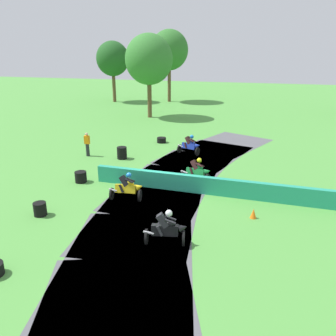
{
  "coord_description": "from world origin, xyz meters",
  "views": [
    {
      "loc": [
        4.73,
        -16.27,
        7.05
      ],
      "look_at": [
        0.05,
        0.72,
        0.9
      ],
      "focal_mm": 37.09,
      "sensor_mm": 36.0,
      "label": 1
    }
  ],
  "objects_px": {
    "motorcycle_lead_blue": "(190,145)",
    "motorcycle_fourth_black": "(167,228)",
    "traffic_cone": "(253,213)",
    "tire_stack_mid_b": "(81,177)",
    "tire_stack_far": "(40,209)",
    "track_marshal": "(87,144)",
    "motorcycle_trailing_yellow": "(127,187)",
    "tire_stack_near": "(162,140)",
    "tire_stack_mid_a": "(122,153)",
    "motorcycle_chase_green": "(197,171)"
  },
  "relations": [
    {
      "from": "motorcycle_lead_blue",
      "to": "traffic_cone",
      "type": "height_order",
      "value": "motorcycle_lead_blue"
    },
    {
      "from": "motorcycle_chase_green",
      "to": "tire_stack_far",
      "type": "xyz_separation_m",
      "value": [
        -5.91,
        -5.82,
        -0.34
      ]
    },
    {
      "from": "motorcycle_fourth_black",
      "to": "track_marshal",
      "type": "distance_m",
      "value": 12.52
    },
    {
      "from": "motorcycle_fourth_black",
      "to": "tire_stack_near",
      "type": "xyz_separation_m",
      "value": [
        -4.38,
        14.15,
        -0.46
      ]
    },
    {
      "from": "tire_stack_mid_b",
      "to": "tire_stack_near",
      "type": "bearing_deg",
      "value": 78.27
    },
    {
      "from": "motorcycle_trailing_yellow",
      "to": "motorcycle_fourth_black",
      "type": "height_order",
      "value": "motorcycle_fourth_black"
    },
    {
      "from": "motorcycle_trailing_yellow",
      "to": "tire_stack_far",
      "type": "distance_m",
      "value": 4.06
    },
    {
      "from": "motorcycle_lead_blue",
      "to": "traffic_cone",
      "type": "distance_m",
      "value": 9.83
    },
    {
      "from": "tire_stack_mid_a",
      "to": "track_marshal",
      "type": "xyz_separation_m",
      "value": [
        -2.49,
        -0.04,
        0.42
      ]
    },
    {
      "from": "motorcycle_lead_blue",
      "to": "tire_stack_far",
      "type": "distance_m",
      "value": 11.74
    },
    {
      "from": "motorcycle_chase_green",
      "to": "tire_stack_far",
      "type": "distance_m",
      "value": 8.3
    },
    {
      "from": "motorcycle_chase_green",
      "to": "traffic_cone",
      "type": "distance_m",
      "value": 4.84
    },
    {
      "from": "tire_stack_near",
      "to": "tire_stack_mid_a",
      "type": "distance_m",
      "value": 4.88
    },
    {
      "from": "motorcycle_chase_green",
      "to": "traffic_cone",
      "type": "xyz_separation_m",
      "value": [
        3.21,
        -3.6,
        -0.42
      ]
    },
    {
      "from": "motorcycle_lead_blue",
      "to": "tire_stack_mid_a",
      "type": "height_order",
      "value": "motorcycle_lead_blue"
    },
    {
      "from": "motorcycle_fourth_black",
      "to": "traffic_cone",
      "type": "distance_m",
      "value": 4.33
    },
    {
      "from": "tire_stack_mid_a",
      "to": "tire_stack_near",
      "type": "bearing_deg",
      "value": 73.72
    },
    {
      "from": "tire_stack_near",
      "to": "tire_stack_far",
      "type": "height_order",
      "value": "tire_stack_far"
    },
    {
      "from": "motorcycle_chase_green",
      "to": "motorcycle_trailing_yellow",
      "type": "height_order",
      "value": "motorcycle_trailing_yellow"
    },
    {
      "from": "tire_stack_mid_b",
      "to": "tire_stack_far",
      "type": "xyz_separation_m",
      "value": [
        0.25,
        -4.09,
        0.0
      ]
    },
    {
      "from": "motorcycle_chase_green",
      "to": "tire_stack_far",
      "type": "bearing_deg",
      "value": -135.41
    },
    {
      "from": "motorcycle_trailing_yellow",
      "to": "traffic_cone",
      "type": "height_order",
      "value": "motorcycle_trailing_yellow"
    },
    {
      "from": "motorcycle_chase_green",
      "to": "track_marshal",
      "type": "height_order",
      "value": "track_marshal"
    },
    {
      "from": "motorcycle_chase_green",
      "to": "motorcycle_trailing_yellow",
      "type": "xyz_separation_m",
      "value": [
        -2.79,
        -3.25,
        0.01
      ]
    },
    {
      "from": "motorcycle_chase_green",
      "to": "tire_stack_near",
      "type": "relative_size",
      "value": 2.43
    },
    {
      "from": "motorcycle_fourth_black",
      "to": "traffic_cone",
      "type": "relative_size",
      "value": 3.81
    },
    {
      "from": "motorcycle_lead_blue",
      "to": "tire_stack_mid_a",
      "type": "bearing_deg",
      "value": -151.99
    },
    {
      "from": "motorcycle_lead_blue",
      "to": "motorcycle_fourth_black",
      "type": "xyz_separation_m",
      "value": [
        1.59,
        -11.67,
        0.01
      ]
    },
    {
      "from": "tire_stack_near",
      "to": "tire_stack_mid_b",
      "type": "relative_size",
      "value": 1.1
    },
    {
      "from": "motorcycle_fourth_black",
      "to": "tire_stack_mid_b",
      "type": "xyz_separation_m",
      "value": [
        -6.29,
        4.9,
        -0.36
      ]
    },
    {
      "from": "motorcycle_fourth_black",
      "to": "track_marshal",
      "type": "bearing_deg",
      "value": 131.17
    },
    {
      "from": "traffic_cone",
      "to": "tire_stack_near",
      "type": "bearing_deg",
      "value": 123.78
    },
    {
      "from": "tire_stack_mid_a",
      "to": "traffic_cone",
      "type": "distance_m",
      "value": 10.91
    },
    {
      "from": "tire_stack_near",
      "to": "motorcycle_lead_blue",
      "type": "bearing_deg",
      "value": -41.68
    },
    {
      "from": "motorcycle_lead_blue",
      "to": "motorcycle_trailing_yellow",
      "type": "relative_size",
      "value": 1.03
    },
    {
      "from": "motorcycle_trailing_yellow",
      "to": "tire_stack_near",
      "type": "distance_m",
      "value": 10.87
    },
    {
      "from": "tire_stack_mid_b",
      "to": "tire_stack_far",
      "type": "height_order",
      "value": "same"
    },
    {
      "from": "traffic_cone",
      "to": "tire_stack_far",
      "type": "bearing_deg",
      "value": -166.31
    },
    {
      "from": "motorcycle_chase_green",
      "to": "tire_stack_mid_b",
      "type": "relative_size",
      "value": 2.67
    },
    {
      "from": "traffic_cone",
      "to": "motorcycle_lead_blue",
      "type": "bearing_deg",
      "value": 118.32
    },
    {
      "from": "tire_stack_mid_b",
      "to": "motorcycle_lead_blue",
      "type": "bearing_deg",
      "value": 55.21
    },
    {
      "from": "tire_stack_mid_a",
      "to": "track_marshal",
      "type": "distance_m",
      "value": 2.53
    },
    {
      "from": "tire_stack_near",
      "to": "tire_stack_mid_a",
      "type": "bearing_deg",
      "value": -106.28
    },
    {
      "from": "tire_stack_mid_b",
      "to": "motorcycle_chase_green",
      "type": "bearing_deg",
      "value": 15.69
    },
    {
      "from": "motorcycle_lead_blue",
      "to": "track_marshal",
      "type": "height_order",
      "value": "track_marshal"
    },
    {
      "from": "tire_stack_mid_b",
      "to": "tire_stack_mid_a",
      "type": "bearing_deg",
      "value": 83.11
    },
    {
      "from": "motorcycle_fourth_black",
      "to": "motorcycle_trailing_yellow",
      "type": "bearing_deg",
      "value": 130.89
    },
    {
      "from": "motorcycle_chase_green",
      "to": "track_marshal",
      "type": "relative_size",
      "value": 1.05
    },
    {
      "from": "tire_stack_far",
      "to": "tire_stack_mid_b",
      "type": "bearing_deg",
      "value": 93.45
    },
    {
      "from": "motorcycle_trailing_yellow",
      "to": "traffic_cone",
      "type": "xyz_separation_m",
      "value": [
        5.99,
        -0.36,
        -0.43
      ]
    }
  ]
}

